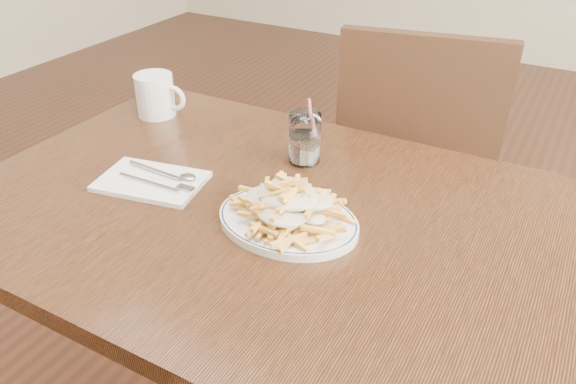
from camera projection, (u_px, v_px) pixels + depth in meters
The scene contains 8 objects.
table at pixel (270, 240), 1.11m from camera, with size 1.20×0.80×0.75m.
chair_far at pixel (415, 161), 1.67m from camera, with size 0.51×0.51×0.94m.
fries_plate at pixel (288, 221), 1.01m from camera, with size 0.31×0.28×0.02m.
loaded_fries at pixel (288, 201), 0.99m from camera, with size 0.23×0.19×0.06m.
napkin at pixel (151, 181), 1.14m from camera, with size 0.21×0.14×0.01m, color white.
cutlery at pixel (152, 177), 1.14m from camera, with size 0.19×0.07×0.01m.
water_glass at pixel (305, 141), 1.20m from camera, with size 0.07×0.07×0.15m.
coffee_mug at pixel (156, 95), 1.40m from camera, with size 0.13×0.10×0.11m.
Camera 1 is at (0.47, -0.76, 1.33)m, focal length 35.00 mm.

